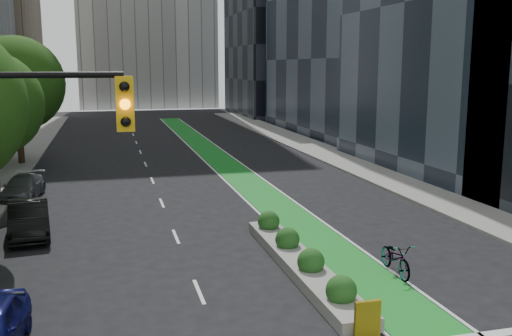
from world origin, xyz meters
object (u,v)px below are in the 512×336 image
bicycle (396,258)px  parked_car_left_far (23,187)px  median_planter (300,260)px  parked_car_left_mid (29,219)px

bicycle → parked_car_left_far: (-13.70, 15.04, 0.04)m
median_planter → parked_car_left_far: (-10.70, 13.88, 0.24)m
parked_car_left_mid → bicycle: bearing=-38.7°
median_planter → bicycle: bearing=-21.3°
parked_car_left_far → parked_car_left_mid: bearing=-74.2°
median_planter → parked_car_left_mid: (-9.54, 6.62, 0.36)m
median_planter → parked_car_left_mid: parked_car_left_mid is taller
parked_car_left_mid → parked_car_left_far: bearing=92.2°
parked_car_left_mid → parked_car_left_far: parked_car_left_mid is taller
parked_car_left_mid → parked_car_left_far: (-1.16, 7.26, -0.12)m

